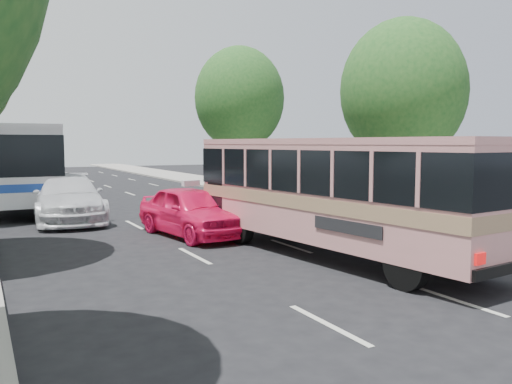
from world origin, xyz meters
TOP-DOWN VIEW (x-y plane):
  - ground at (0.00, 0.00)m, footprint 120.00×120.00m
  - sidewalk_right at (8.50, 20.00)m, footprint 4.00×90.00m
  - tree_right_near at (8.78, 7.94)m, footprint 5.10×5.10m
  - tree_right_far at (9.08, 23.94)m, footprint 6.00×6.00m
  - pink_bus at (1.30, 2.31)m, footprint 3.55×9.74m
  - pink_taxi at (-0.89, 6.89)m, footprint 2.48×4.85m
  - white_pickup at (-3.84, 12.12)m, footprint 2.83×6.10m
  - tour_coach_front at (-5.35, 17.89)m, footprint 2.81×12.13m
  - taxi_roof_sign at (-0.89, 6.89)m, footprint 0.57×0.25m

SIDE VIEW (x-z plane):
  - ground at x=0.00m, z-range 0.00..0.00m
  - sidewalk_right at x=8.50m, z-range 0.00..0.12m
  - pink_taxi at x=-0.89m, z-range 0.00..1.58m
  - white_pickup at x=-3.84m, z-range 0.00..1.72m
  - taxi_roof_sign at x=-0.89m, z-range 1.58..1.76m
  - pink_bus at x=1.30m, z-range 0.37..3.41m
  - tour_coach_front at x=-5.35m, z-range 0.37..3.99m
  - tree_right_near at x=8.78m, z-range 1.23..9.18m
  - tree_right_far at x=9.08m, z-range 1.45..10.80m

